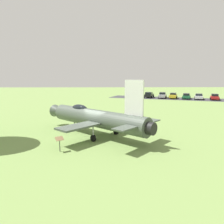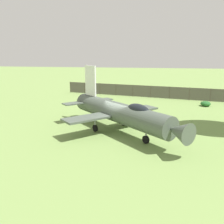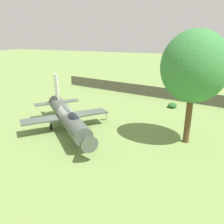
% 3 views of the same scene
% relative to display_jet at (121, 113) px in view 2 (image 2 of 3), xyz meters
% --- Properties ---
extents(ground_plane, '(200.00, 200.00, 0.00)m').
position_rel_display_jet_xyz_m(ground_plane, '(-0.27, 0.25, -1.75)').
color(ground_plane, '#75934C').
extents(display_jet, '(11.40, 11.02, 5.39)m').
position_rel_display_jet_xyz_m(display_jet, '(0.00, 0.00, 0.00)').
color(display_jet, '#4C564C').
rests_on(display_jet, ground_plane).
extents(perimeter_fence, '(33.25, 6.37, 1.82)m').
position_rel_display_jet_xyz_m(perimeter_fence, '(4.61, 17.13, -0.78)').
color(perimeter_fence, '#4C4238').
rests_on(perimeter_fence, ground_plane).
extents(shrub_near_fence, '(1.23, 1.47, 0.62)m').
position_rel_display_jet_xyz_m(shrub_near_fence, '(8.96, 12.69, -1.44)').
color(shrub_near_fence, '#235B26').
rests_on(shrub_near_fence, ground_plane).
extents(info_plaque, '(0.72, 0.66, 1.14)m').
position_rel_display_jet_xyz_m(info_plaque, '(2.34, 4.59, -0.89)').
color(info_plaque, '#333333').
rests_on(info_plaque, ground_plane).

